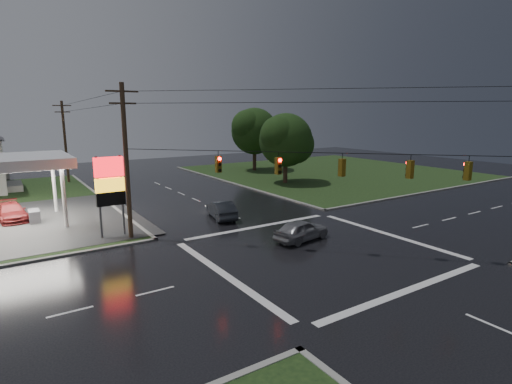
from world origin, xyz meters
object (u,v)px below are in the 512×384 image
car_north (221,209)px  car_pump (11,212)px  tree_ne_far (255,131)px  utility_pole_n (65,141)px  pylon_sign (110,183)px  utility_pole_nw (126,160)px  car_crossing (301,230)px  tree_ne_near (287,140)px

car_north → car_pump: bearing=-18.7°
tree_ne_far → car_pump: tree_ne_far is taller
utility_pole_n → car_north: (8.21, -27.01, -4.70)m
pylon_sign → utility_pole_nw: bearing=-45.0°
car_north → car_crossing: 8.77m
pylon_sign → utility_pole_nw: 2.22m
pylon_sign → car_north: size_ratio=1.29×
tree_ne_far → car_pump: (-33.72, -13.99, -5.44)m
tree_ne_near → pylon_sign: bearing=-155.0°
tree_ne_near → car_crossing: bearing=-124.7°
car_north → pylon_sign: bearing=14.9°
pylon_sign → tree_ne_far: 36.35m
pylon_sign → car_north: bearing=3.1°
pylon_sign → car_pump: 11.74m
pylon_sign → tree_ne_far: bearing=40.4°
utility_pole_nw → car_north: 9.70m
tree_ne_far → car_crossing: size_ratio=2.21×
utility_pole_nw → car_north: size_ratio=2.36×
utility_pole_nw → tree_ne_far: size_ratio=1.12×
utility_pole_n → tree_ne_far: bearing=-8.5°
tree_ne_near → car_north: bearing=-144.5°
pylon_sign → car_crossing: bearing=-36.0°
pylon_sign → utility_pole_n: size_ratio=0.57×
tree_ne_near → car_pump: 31.15m
utility_pole_nw → utility_pole_n: 28.50m
utility_pole_n → utility_pole_nw: bearing=-90.0°
utility_pole_nw → car_crossing: bearing=-35.0°
utility_pole_nw → tree_ne_near: (23.64, 12.49, -0.16)m
car_pump → utility_pole_n: bearing=61.7°
pylon_sign → tree_ne_near: bearing=25.0°
pylon_sign → tree_ne_near: size_ratio=0.67×
pylon_sign → car_crossing: (11.11, -8.07, -3.25)m
tree_ne_far → pylon_sign: bearing=-139.6°
utility_pole_n → tree_ne_near: bearing=-34.1°
pylon_sign → car_crossing: size_ratio=1.35×
utility_pole_n → car_crossing: 37.27m
car_north → car_pump: (-15.28, 9.01, -0.02)m
utility_pole_nw → car_pump: (-7.07, 10.50, -4.98)m
car_north → utility_pole_nw: bearing=22.1°
utility_pole_nw → utility_pole_n: (0.00, 28.50, -0.25)m
utility_pole_nw → tree_ne_near: size_ratio=1.22×
tree_ne_far → car_pump: bearing=-157.5°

